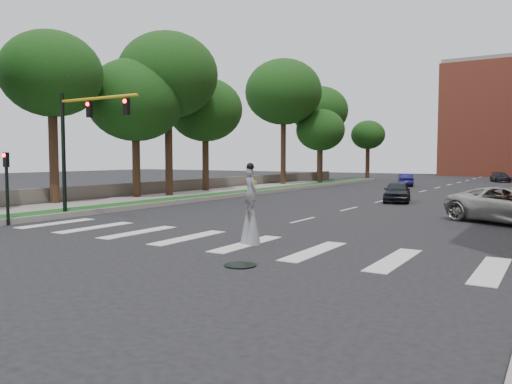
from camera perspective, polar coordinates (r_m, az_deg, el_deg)
name	(u,v)px	position (r m, az deg, el deg)	size (l,w,h in m)	color
ground_plane	(199,245)	(17.29, -6.48, -6.05)	(160.00, 160.00, 0.00)	black
grass_median	(241,193)	(40.10, -1.77, -0.13)	(2.00, 60.00, 0.25)	#144716
median_curb	(252,193)	(39.53, -0.50, -0.16)	(0.20, 60.00, 0.28)	gray
sidewalk_left	(120,201)	(34.38, -15.24, -1.02)	(4.00, 60.00, 0.18)	gray
stone_wall	(202,185)	(44.90, -6.23, 0.83)	(0.50, 56.00, 1.10)	#555149
manhole	(240,265)	(13.97, -1.81, -8.36)	(0.90, 0.90, 0.04)	black
traffic_signal	(79,134)	(26.12, -19.56, 6.27)	(5.30, 0.23, 6.20)	black
secondary_signal	(7,181)	(24.51, -26.59, 1.09)	(0.25, 0.21, 3.23)	black
stilt_performer	(250,214)	(17.22, -0.66, -2.47)	(0.82, 0.63, 2.82)	#332014
car_near	(397,191)	(34.82, 15.83, 0.06)	(1.67, 4.15, 1.42)	black
car_mid	(405,180)	(54.18, 16.69, 1.35)	(1.40, 4.01, 1.32)	navy
car_far	(501,177)	(67.33, 26.16, 1.53)	(1.67, 4.10, 1.19)	black
tree_1	(51,75)	(33.65, -22.34, 12.30)	(6.15, 6.15, 10.70)	#332014
tree_2	(168,76)	(38.25, -10.04, 12.96)	(7.41, 7.41, 12.19)	#332014
tree_3	(205,110)	(43.00, -5.83, 9.30)	(6.33, 6.33, 9.72)	#332014
tree_4	(283,92)	(53.64, 3.16, 11.32)	(8.11, 8.11, 13.32)	#332014
tree_5	(320,111)	(64.55, 7.27, 9.16)	(7.26, 7.26, 11.97)	#332014
tree_6	(320,130)	(55.26, 7.38, 7.01)	(5.34, 5.34, 8.25)	#332014
tree_7	(368,135)	(69.36, 12.68, 6.34)	(4.57, 4.57, 7.97)	#332014
tree_8	(135,100)	(37.01, -13.64, 10.14)	(6.89, 6.89, 9.99)	#332014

